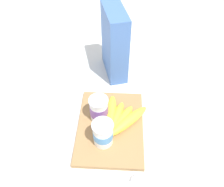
{
  "coord_description": "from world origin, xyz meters",
  "views": [
    {
      "loc": [
        -0.48,
        -0.03,
        0.71
      ],
      "look_at": [
        0.11,
        0.0,
        0.07
      ],
      "focal_mm": 37.75,
      "sensor_mm": 36.0,
      "label": 1
    }
  ],
  "objects": [
    {
      "name": "cereal_box",
      "position": [
        0.31,
        0.0,
        0.15
      ],
      "size": [
        0.2,
        0.12,
        0.29
      ],
      "primitive_type": "cube",
      "rotation": [
        0.0,
        0.0,
        0.28
      ],
      "color": "#4770B7",
      "rests_on": "ground_plane"
    },
    {
      "name": "cutting_board",
      "position": [
        0.0,
        0.0,
        0.01
      ],
      "size": [
        0.32,
        0.23,
        0.02
      ],
      "primitive_type": "cube",
      "color": "#A37A4C",
      "rests_on": "ground_plane"
    },
    {
      "name": "ground_plane",
      "position": [
        0.0,
        0.0,
        0.0
      ],
      "size": [
        2.4,
        2.4,
        0.0
      ],
      "primitive_type": "plane",
      "color": "silver"
    },
    {
      "name": "yogurt_cup_front",
      "position": [
        -0.06,
        0.02,
        0.06
      ],
      "size": [
        0.07,
        0.07,
        0.1
      ],
      "color": "white",
      "rests_on": "cutting_board"
    },
    {
      "name": "banana_bunch",
      "position": [
        0.02,
        -0.03,
        0.03
      ],
      "size": [
        0.19,
        0.16,
        0.04
      ],
      "color": "yellow",
      "rests_on": "cutting_board"
    },
    {
      "name": "yogurt_cup_back",
      "position": [
        0.03,
        0.04,
        0.06
      ],
      "size": [
        0.07,
        0.07,
        0.1
      ],
      "color": "white",
      "rests_on": "cutting_board"
    },
    {
      "name": "spoon",
      "position": [
        -0.2,
        -0.06,
        0.01
      ],
      "size": [
        0.09,
        0.12,
        0.01
      ],
      "color": "silver",
      "rests_on": "ground_plane"
    }
  ]
}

